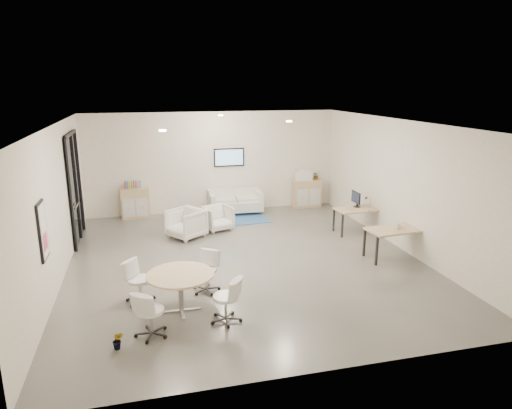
{
  "coord_description": "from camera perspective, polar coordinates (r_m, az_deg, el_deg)",
  "views": [
    {
      "loc": [
        -2.2,
        -9.85,
        4.03
      ],
      "look_at": [
        0.37,
        0.4,
        1.23
      ],
      "focal_mm": 32.0,
      "sensor_mm": 36.0,
      "label": 1
    }
  ],
  "objects": [
    {
      "name": "room_shell",
      "position": [
        10.38,
        -1.47,
        1.29
      ],
      "size": [
        9.6,
        10.6,
        4.8
      ],
      "color": "#57554F",
      "rests_on": "ground"
    },
    {
      "name": "blue_rug",
      "position": [
        13.99,
        -2.01,
        -1.89
      ],
      "size": [
        1.78,
        1.26,
        0.01
      ],
      "primitive_type": "cube",
      "rotation": [
        0.0,
        0.0,
        0.07
      ],
      "color": "#2E598E",
      "rests_on": "room_shell"
    },
    {
      "name": "sideboard_right",
      "position": [
        15.48,
        6.35,
        1.42
      ],
      "size": [
        0.93,
        0.45,
        0.93
      ],
      "color": "tan",
      "rests_on": "room_shell"
    },
    {
      "name": "ceiling_spots",
      "position": [
        10.9,
        -3.54,
        10.33
      ],
      "size": [
        3.14,
        4.14,
        0.03
      ],
      "color": "#FFEAC6",
      "rests_on": "room_shell"
    },
    {
      "name": "monitor",
      "position": [
        12.98,
        12.41,
        0.7
      ],
      "size": [
        0.2,
        0.5,
        0.44
      ],
      "color": "black",
      "rests_on": "desk_rear"
    },
    {
      "name": "armchair_left",
      "position": [
        12.41,
        -8.75,
        -2.19
      ],
      "size": [
        1.13,
        1.14,
        0.87
      ],
      "primitive_type": "imported",
      "rotation": [
        0.0,
        0.0,
        -0.95
      ],
      "color": "beige",
      "rests_on": "room_shell"
    },
    {
      "name": "artwork",
      "position": [
        8.8,
        -25.11,
        -3.03
      ],
      "size": [
        0.05,
        0.54,
        1.04
      ],
      "color": "black",
      "rests_on": "room_shell"
    },
    {
      "name": "round_table",
      "position": [
        8.41,
        -9.45,
        -9.06
      ],
      "size": [
        1.21,
        1.21,
        0.74
      ],
      "color": "tan",
      "rests_on": "room_shell"
    },
    {
      "name": "loveseat",
      "position": [
        14.68,
        -2.59,
        0.26
      ],
      "size": [
        1.71,
        0.9,
        0.63
      ],
      "rotation": [
        0.0,
        0.0,
        -0.04
      ],
      "color": "beige",
      "rests_on": "room_shell"
    },
    {
      "name": "books",
      "position": [
        14.42,
        -15.16,
        2.42
      ],
      "size": [
        0.49,
        0.14,
        0.22
      ],
      "color": "red",
      "rests_on": "sideboard_left"
    },
    {
      "name": "armchair_right",
      "position": [
        12.99,
        -4.85,
        -1.56
      ],
      "size": [
        0.92,
        0.89,
        0.76
      ],
      "primitive_type": "imported",
      "rotation": [
        0.0,
        0.0,
        0.32
      ],
      "color": "beige",
      "rests_on": "room_shell"
    },
    {
      "name": "glass_door",
      "position": [
        12.74,
        -21.73,
        2.32
      ],
      "size": [
        0.09,
        1.9,
        2.85
      ],
      "color": "black",
      "rests_on": "room_shell"
    },
    {
      "name": "meeting_chairs",
      "position": [
        8.51,
        -9.38,
        -10.57
      ],
      "size": [
        2.26,
        2.26,
        0.82
      ],
      "color": "white",
      "rests_on": "room_shell"
    },
    {
      "name": "sideboard_left",
      "position": [
        14.55,
        -14.84,
        0.18
      ],
      "size": [
        0.84,
        0.44,
        0.95
      ],
      "color": "tan",
      "rests_on": "room_shell"
    },
    {
      "name": "printer",
      "position": [
        15.31,
        5.98,
        3.67
      ],
      "size": [
        0.48,
        0.4,
        0.34
      ],
      "rotation": [
        0.0,
        0.0,
        0.01
      ],
      "color": "white",
      "rests_on": "sideboard_right"
    },
    {
      "name": "desk_rear",
      "position": [
        12.95,
        12.79,
        -0.77
      ],
      "size": [
        1.4,
        0.78,
        0.7
      ],
      "rotation": [
        0.0,
        0.0,
        0.08
      ],
      "color": "tan",
      "rests_on": "room_shell"
    },
    {
      "name": "cup",
      "position": [
        11.22,
        17.37,
        -2.63
      ],
      "size": [
        0.13,
        0.11,
        0.12
      ],
      "primitive_type": "imported",
      "rotation": [
        0.0,
        0.0,
        -0.22
      ],
      "color": "white",
      "rests_on": "desk_front"
    },
    {
      "name": "plant_floor",
      "position": [
        7.78,
        -16.85,
        -16.49
      ],
      "size": [
        0.24,
        0.34,
        0.14
      ],
      "primitive_type": "imported",
      "rotation": [
        0.0,
        0.0,
        -0.27
      ],
      "color": "#3F7F3F",
      "rests_on": "room_shell"
    },
    {
      "name": "wall_tv",
      "position": [
        14.74,
        -3.39,
        5.91
      ],
      "size": [
        0.98,
        0.06,
        0.58
      ],
      "color": "black",
      "rests_on": "room_shell"
    },
    {
      "name": "plant_cabinet",
      "position": [
        15.47,
        7.54,
        3.54
      ],
      "size": [
        0.29,
        0.31,
        0.21
      ],
      "primitive_type": "imported",
      "rotation": [
        0.0,
        0.0,
        -0.18
      ],
      "color": "#3F7F3F",
      "rests_on": "sideboard_right"
    },
    {
      "name": "desk_front",
      "position": [
        11.26,
        17.16,
        -3.26
      ],
      "size": [
        1.47,
        0.83,
        0.74
      ],
      "rotation": [
        0.0,
        0.0,
        0.09
      ],
      "color": "tan",
      "rests_on": "room_shell"
    }
  ]
}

